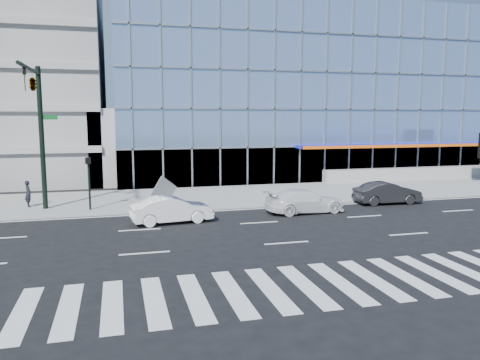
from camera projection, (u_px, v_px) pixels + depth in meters
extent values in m
plane|color=black|center=(259.00, 223.00, 23.91)|extent=(160.00, 160.00, 0.00)
cube|color=gray|center=(224.00, 196.00, 31.57)|extent=(120.00, 8.00, 0.15)
cube|color=#80A2D6|center=(312.00, 97.00, 51.36)|extent=(42.00, 26.00, 15.00)
cube|color=gray|center=(128.00, 145.00, 39.24)|extent=(6.00, 8.00, 6.00)
cylinder|color=black|center=(42.00, 139.00, 26.33)|extent=(0.28, 0.28, 8.00)
cylinder|color=black|center=(29.00, 69.00, 23.16)|extent=(0.18, 5.60, 0.18)
imported|color=black|center=(25.00, 79.00, 21.90)|extent=(0.18, 0.22, 1.10)
imported|color=black|center=(33.00, 82.00, 24.01)|extent=(0.48, 2.24, 0.90)
cube|color=#0C591E|center=(49.00, 117.00, 26.28)|extent=(0.90, 0.05, 0.25)
cylinder|color=black|center=(89.00, 183.00, 26.34)|extent=(0.12, 0.12, 3.00)
cube|color=black|center=(88.00, 161.00, 26.02)|extent=(0.30, 0.25, 0.35)
imported|color=white|center=(305.00, 201.00, 26.37)|extent=(4.66, 2.09, 1.33)
imported|color=white|center=(172.00, 210.00, 23.82)|extent=(4.28, 1.93, 1.36)
imported|color=black|center=(387.00, 193.00, 29.03)|extent=(4.18, 1.57, 1.36)
imported|color=black|center=(28.00, 194.00, 27.30)|extent=(0.56, 0.66, 1.54)
cube|color=gray|center=(164.00, 191.00, 27.47)|extent=(1.65, 0.88, 1.82)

